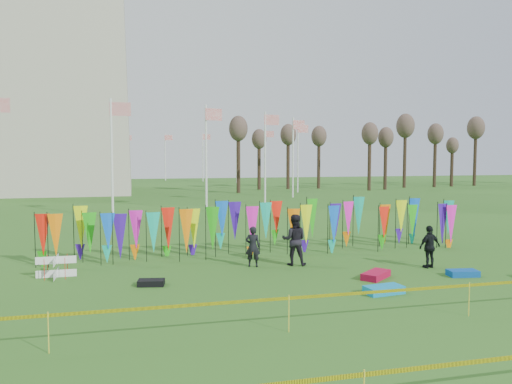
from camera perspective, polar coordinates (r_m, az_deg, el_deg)
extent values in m
plane|color=#275517|center=(15.37, 7.43, -11.65)|extent=(160.00, 160.00, 0.00)
cylinder|color=silver|center=(64.74, 3.54, 3.97)|extent=(0.16, 0.16, 8.00)
plane|color=red|center=(65.00, 4.07, 6.88)|extent=(1.40, 0.00, 1.40)
cylinder|color=silver|center=(71.43, 1.06, 3.99)|extent=(0.16, 0.16, 8.00)
plane|color=red|center=(71.66, 1.53, 6.63)|extent=(1.40, 0.00, 1.40)
cylinder|color=silver|center=(77.36, -2.24, 4.00)|extent=(0.16, 0.16, 8.00)
plane|color=red|center=(77.55, -1.81, 6.44)|extent=(1.40, 0.00, 1.40)
cylinder|color=silver|center=(82.33, -6.10, 3.99)|extent=(0.16, 0.16, 8.00)
plane|color=red|center=(82.47, -5.70, 6.29)|extent=(1.40, 0.00, 1.40)
cylinder|color=silver|center=(86.18, -10.34, 3.95)|extent=(0.16, 0.16, 8.00)
plane|color=red|center=(86.28, -9.97, 6.15)|extent=(1.40, 0.00, 1.40)
cylinder|color=silver|center=(88.82, -14.81, 3.88)|extent=(0.16, 0.16, 8.00)
plane|color=red|center=(88.87, -14.46, 6.02)|extent=(1.40, 0.00, 1.40)
cylinder|color=silver|center=(90.17, -19.42, 3.79)|extent=(0.16, 0.16, 8.00)
plane|color=red|center=(90.17, -19.09, 5.89)|extent=(1.40, 0.00, 1.40)
cylinder|color=silver|center=(90.21, -24.07, 3.66)|extent=(0.16, 0.16, 8.00)
plane|color=red|center=(90.16, -23.76, 5.77)|extent=(1.40, 0.00, 1.40)
cylinder|color=silver|center=(34.74, -16.16, 3.69)|extent=(0.16, 0.16, 8.00)
plane|color=red|center=(34.86, -15.27, 9.14)|extent=(1.40, 0.00, 1.40)
cylinder|color=silver|center=(37.90, -5.71, 3.85)|extent=(0.16, 0.16, 8.00)
plane|color=red|center=(38.12, -4.85, 8.83)|extent=(1.40, 0.00, 1.40)
cylinder|color=silver|center=(43.44, 1.05, 3.91)|extent=(0.16, 0.16, 8.00)
plane|color=red|center=(43.71, 1.82, 8.24)|extent=(1.40, 0.00, 1.40)
cylinder|color=silver|center=(50.26, 4.25, 3.93)|extent=(0.16, 0.16, 8.00)
plane|color=red|center=(50.55, 4.92, 7.67)|extent=(1.40, 0.00, 1.40)
cylinder|color=silver|center=(57.56, 4.80, 3.95)|extent=(0.16, 0.16, 8.00)
plane|color=red|center=(57.84, 5.39, 7.22)|extent=(1.40, 0.00, 1.40)
cylinder|color=black|center=(20.90, -23.71, -4.70)|extent=(0.03, 0.03, 2.18)
cone|color=#FF1E0E|center=(20.82, -22.97, -4.13)|extent=(0.64, 0.64, 1.60)
cylinder|color=black|center=(20.81, -22.13, -4.70)|extent=(0.03, 0.03, 2.18)
cone|color=orange|center=(20.74, -21.38, -4.12)|extent=(0.64, 0.64, 1.60)
cylinder|color=black|center=(20.73, -20.54, -4.68)|extent=(0.03, 0.03, 2.18)
cone|color=#E3FF0D|center=(20.67, -19.78, -4.11)|extent=(0.64, 0.64, 1.60)
cylinder|color=black|center=(20.67, -18.93, -4.67)|extent=(0.03, 0.03, 2.18)
cone|color=#21B214|center=(20.62, -18.17, -4.09)|extent=(0.64, 0.64, 1.60)
cylinder|color=black|center=(20.63, -17.32, -4.65)|extent=(0.03, 0.03, 2.18)
cone|color=blue|center=(20.58, -16.55, -4.07)|extent=(0.64, 0.64, 1.60)
cylinder|color=black|center=(20.60, -15.71, -4.63)|extent=(0.03, 0.03, 2.18)
cone|color=#3A12A2|center=(20.56, -14.93, -4.04)|extent=(0.64, 0.64, 1.60)
cylinder|color=black|center=(20.59, -14.08, -4.60)|extent=(0.03, 0.03, 2.18)
cone|color=#FF1CC6|center=(20.56, -13.31, -4.02)|extent=(0.64, 0.64, 1.60)
cylinder|color=black|center=(20.59, -12.46, -4.58)|extent=(0.03, 0.03, 2.18)
cone|color=#0BB28F|center=(20.57, -11.69, -3.99)|extent=(0.64, 0.64, 1.60)
cylinder|color=black|center=(20.62, -10.85, -4.54)|extent=(0.03, 0.03, 2.18)
cone|color=#FF1E0E|center=(20.60, -10.07, -3.95)|extent=(0.64, 0.64, 1.60)
cylinder|color=black|center=(20.65, -9.23, -4.51)|extent=(0.03, 0.03, 2.18)
cone|color=orange|center=(20.65, -8.46, -3.92)|extent=(0.64, 0.64, 1.60)
cylinder|color=black|center=(20.71, -7.63, -4.47)|extent=(0.03, 0.03, 2.18)
cone|color=#E3FF0D|center=(20.71, -6.86, -3.88)|extent=(0.64, 0.64, 1.60)
cylinder|color=black|center=(20.78, -6.03, -4.42)|extent=(0.03, 0.03, 2.18)
cone|color=#21B214|center=(20.79, -5.27, -3.83)|extent=(0.64, 0.64, 1.60)
cylinder|color=black|center=(20.86, -4.45, -4.38)|extent=(0.03, 0.03, 2.18)
cone|color=blue|center=(20.88, -3.69, -3.79)|extent=(0.64, 0.64, 1.60)
cylinder|color=black|center=(20.97, -2.88, -4.33)|extent=(0.03, 0.03, 2.18)
cone|color=#3A12A2|center=(20.99, -2.13, -3.74)|extent=(0.64, 0.64, 1.60)
cylinder|color=black|center=(21.08, -1.32, -4.28)|extent=(0.03, 0.03, 2.18)
cone|color=#FF1CC6|center=(21.12, -0.58, -3.69)|extent=(0.64, 0.64, 1.60)
cylinder|color=black|center=(21.22, 0.21, -4.22)|extent=(0.03, 0.03, 2.18)
cone|color=#0BB28F|center=(21.26, 0.95, -3.64)|extent=(0.64, 0.64, 1.60)
cylinder|color=black|center=(21.36, 1.73, -4.17)|extent=(0.03, 0.03, 2.18)
cone|color=#FF1E0E|center=(21.41, 2.45, -3.59)|extent=(0.64, 0.64, 1.60)
cylinder|color=black|center=(21.53, 3.22, -4.11)|extent=(0.03, 0.03, 2.18)
cone|color=orange|center=(21.58, 3.93, -3.53)|extent=(0.64, 0.64, 1.60)
cylinder|color=black|center=(21.70, 4.69, -4.05)|extent=(0.03, 0.03, 2.18)
cone|color=#E3FF0D|center=(21.76, 5.39, -3.48)|extent=(0.64, 0.64, 1.60)
cylinder|color=black|center=(21.89, 6.13, -3.99)|extent=(0.03, 0.03, 2.18)
cone|color=#21B214|center=(21.96, 6.82, -3.42)|extent=(0.64, 0.64, 1.60)
cylinder|color=black|center=(22.10, 7.55, -3.92)|extent=(0.03, 0.03, 2.18)
cone|color=blue|center=(22.17, 8.23, -3.36)|extent=(0.64, 0.64, 1.60)
cylinder|color=black|center=(22.32, 8.94, -3.86)|extent=(0.03, 0.03, 2.18)
cone|color=#3A12A2|center=(22.40, 9.61, -3.30)|extent=(0.64, 0.64, 1.60)
cylinder|color=black|center=(22.55, 10.30, -3.79)|extent=(0.03, 0.03, 2.18)
cone|color=#FF1CC6|center=(22.63, 10.96, -3.24)|extent=(0.64, 0.64, 1.60)
cylinder|color=black|center=(22.79, 11.64, -3.73)|extent=(0.03, 0.03, 2.18)
cone|color=#0BB28F|center=(22.88, 12.28, -3.18)|extent=(0.64, 0.64, 1.60)
cylinder|color=black|center=(23.04, 12.94, -3.66)|extent=(0.03, 0.03, 2.18)
cone|color=#FF1E0E|center=(23.14, 13.57, -3.12)|extent=(0.64, 0.64, 1.60)
cylinder|color=black|center=(23.31, 14.22, -3.60)|extent=(0.03, 0.03, 2.18)
cone|color=orange|center=(23.42, 14.83, -3.06)|extent=(0.64, 0.64, 1.60)
cylinder|color=black|center=(23.59, 15.47, -3.53)|extent=(0.03, 0.03, 2.18)
cone|color=#E3FF0D|center=(23.70, 16.07, -3.00)|extent=(0.64, 0.64, 1.60)
cylinder|color=black|center=(23.88, 16.68, -3.46)|extent=(0.03, 0.03, 2.18)
cone|color=#21B214|center=(23.99, 17.27, -2.94)|extent=(0.64, 0.64, 1.60)
cylinder|color=black|center=(24.18, 17.87, -3.39)|extent=(0.03, 0.03, 2.18)
cone|color=blue|center=(24.30, 18.44, -2.88)|extent=(0.64, 0.64, 1.60)
cylinder|color=black|center=(24.48, 19.03, -3.33)|extent=(0.03, 0.03, 2.18)
cone|color=#3A12A2|center=(24.61, 19.59, -2.82)|extent=(0.64, 0.64, 1.60)
cylinder|color=black|center=(24.80, 20.15, -3.26)|extent=(0.03, 0.03, 2.18)
cone|color=#FF1CC6|center=(24.94, 20.70, -2.76)|extent=(0.64, 0.64, 1.60)
cylinder|color=black|center=(25.13, 21.25, -3.20)|extent=(0.03, 0.03, 2.18)
cone|color=#0BB28F|center=(25.27, 21.79, -2.70)|extent=(0.64, 0.64, 1.60)
cube|color=#E6E304|center=(12.73, 12.03, -11.22)|extent=(26.00, 0.01, 0.08)
cylinder|color=yellow|center=(11.74, -21.64, -14.64)|extent=(0.02, 0.02, 0.90)
cylinder|color=yellow|center=(12.13, 3.22, -13.74)|extent=(0.02, 0.02, 0.90)
cylinder|color=yellow|center=(14.36, 23.05, -11.22)|extent=(0.02, 0.02, 0.90)
cube|color=#E6E304|center=(9.32, 23.97, -17.29)|extent=(26.00, 0.01, 0.08)
cylinder|color=#3A281D|center=(58.89, -2.74, 3.18)|extent=(0.44, 0.44, 6.40)
ellipsoid|color=brown|center=(58.93, -2.75, 6.45)|extent=(1.92, 1.92, 2.56)
cylinder|color=#3A281D|center=(59.79, 1.03, 3.20)|extent=(0.44, 0.44, 6.40)
ellipsoid|color=brown|center=(59.83, 1.03, 6.42)|extent=(1.92, 1.92, 2.56)
cylinder|color=#3A281D|center=(60.94, 4.67, 3.21)|extent=(0.44, 0.44, 6.40)
ellipsoid|color=brown|center=(60.98, 4.69, 6.36)|extent=(1.92, 1.92, 2.56)
cylinder|color=#3A281D|center=(62.33, 8.16, 3.20)|extent=(0.44, 0.44, 6.40)
ellipsoid|color=brown|center=(62.37, 8.20, 6.29)|extent=(1.92, 1.92, 2.56)
cylinder|color=#3A281D|center=(63.94, 11.49, 3.18)|extent=(0.44, 0.44, 6.40)
ellipsoid|color=brown|center=(63.98, 11.54, 6.19)|extent=(1.92, 1.92, 2.56)
cylinder|color=#3A281D|center=(65.76, 14.65, 3.15)|extent=(0.44, 0.44, 6.40)
ellipsoid|color=brown|center=(65.79, 14.70, 6.08)|extent=(1.92, 1.92, 2.56)
cylinder|color=#3A281D|center=(67.76, 17.62, 3.12)|extent=(0.44, 0.44, 6.40)
ellipsoid|color=brown|center=(67.80, 17.69, 5.96)|extent=(1.92, 1.92, 2.56)
cylinder|color=#3A281D|center=(69.93, 20.42, 3.08)|extent=(0.44, 0.44, 6.40)
ellipsoid|color=brown|center=(69.97, 20.49, 5.83)|extent=(1.92, 1.92, 2.56)
cylinder|color=#3A281D|center=(72.26, 23.05, 3.03)|extent=(0.44, 0.44, 6.40)
ellipsoid|color=brown|center=(72.30, 23.12, 5.70)|extent=(1.92, 1.92, 2.56)
cylinder|color=#3A281D|center=(74.74, 25.50, 2.99)|extent=(0.44, 0.44, 6.40)
ellipsoid|color=brown|center=(74.77, 25.58, 5.56)|extent=(1.92, 1.92, 2.56)
cylinder|color=red|center=(18.33, -23.04, -8.15)|extent=(0.02, 0.02, 0.75)
cylinder|color=red|center=(18.24, -20.99, -8.16)|extent=(0.02, 0.02, 0.75)
cylinder|color=red|center=(18.97, -22.73, -7.74)|extent=(0.02, 0.02, 0.75)
cylinder|color=red|center=(18.88, -20.75, -7.74)|extent=(0.02, 0.02, 0.75)
imported|color=black|center=(18.89, -0.37, -6.25)|extent=(0.66, 0.56, 1.54)
imported|color=black|center=(19.19, 4.39, -5.46)|extent=(1.09, 0.87, 1.95)
imported|color=black|center=(19.78, 19.23, -5.93)|extent=(1.01, 0.68, 1.59)
cube|color=#0D8DCE|center=(15.90, 14.40, -10.77)|extent=(1.24, 0.74, 0.23)
cube|color=#0A4AA6|center=(18.98, 22.56, -8.56)|extent=(1.08, 0.67, 0.21)
cube|color=#AD0B33|center=(17.74, 13.53, -9.20)|extent=(1.34, 1.24, 0.23)
cube|color=black|center=(16.68, -11.89, -10.10)|extent=(0.91, 0.63, 0.19)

